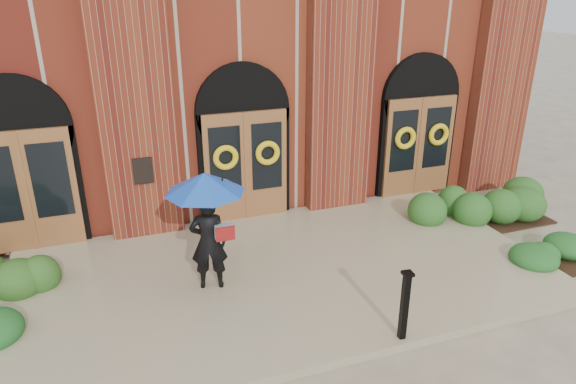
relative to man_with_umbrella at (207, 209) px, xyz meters
name	(u,v)px	position (x,y,z in m)	size (l,w,h in m)	color
ground	(286,281)	(1.40, -0.08, -1.68)	(90.00, 90.00, 0.00)	tan
landing	(283,274)	(1.40, 0.07, -1.60)	(10.00, 5.30, 0.15)	gray
church_building	(193,42)	(1.40, 8.71, 1.82)	(16.20, 12.53, 7.00)	maroon
man_with_umbrella	(207,209)	(0.00, 0.00, 0.00)	(1.63, 1.63, 2.18)	black
metal_post	(405,304)	(2.48, -2.43, -0.91)	(0.17, 0.17, 1.17)	black
hedge_wall_right	(483,207)	(6.60, 0.84, -1.30)	(2.96, 1.19, 0.76)	#25531D
hedge_front_right	(555,251)	(6.76, -1.18, -1.46)	(1.25, 1.07, 0.44)	#1E531E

